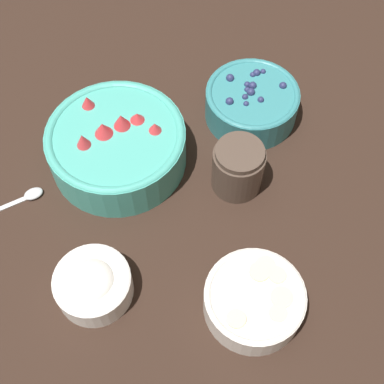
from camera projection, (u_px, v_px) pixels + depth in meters
The scene contains 7 objects.
ground_plane at pixel (160, 193), 0.90m from camera, with size 4.00×4.00×0.00m, color black.
bowl_strawberries at pixel (117, 144), 0.89m from camera, with size 0.23×0.23×0.10m.
bowl_blueberries at pixel (252, 101), 0.95m from camera, with size 0.17×0.17×0.07m.
bowl_bananas at pixel (254, 300), 0.77m from camera, with size 0.15×0.15×0.05m.
bowl_cream at pixel (93, 284), 0.78m from camera, with size 0.11×0.11×0.06m.
jar_chocolate at pixel (238, 169), 0.87m from camera, with size 0.09×0.09×0.09m.
spoon at pixel (19, 200), 0.88m from camera, with size 0.12×0.09×0.01m.
Camera 1 is at (-0.10, 0.45, 0.77)m, focal length 50.00 mm.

